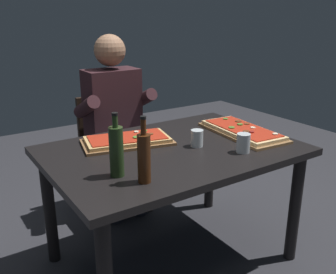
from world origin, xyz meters
name	(u,v)px	position (x,y,z in m)	size (l,w,h in m)	color
ground_plane	(172,258)	(0.00, 0.00, 0.00)	(6.40, 6.40, 0.00)	#2D2D33
dining_table	(173,163)	(0.00, 0.00, 0.64)	(1.40, 0.96, 0.74)	black
pizza_rectangular_front	(128,140)	(-0.18, 0.20, 0.76)	(0.56, 0.38, 0.05)	brown
pizza_rectangular_left	(242,131)	(0.51, -0.03, 0.76)	(0.32, 0.61, 0.05)	olive
wine_bottle_dark	(144,157)	(-0.36, -0.30, 0.86)	(0.06, 0.06, 0.31)	#47230F
oil_bottle_amber	(116,151)	(-0.43, -0.17, 0.87)	(0.07, 0.07, 0.31)	#233819
tumbler_near_camera	(243,143)	(0.28, -0.27, 0.79)	(0.07, 0.07, 0.11)	silver
tumbler_far_side	(197,138)	(0.13, -0.05, 0.79)	(0.07, 0.07, 0.10)	silver
diner_chair	(111,147)	(0.00, 0.86, 0.49)	(0.44, 0.44, 0.87)	black
seated_diner	(116,118)	(0.00, 0.74, 0.74)	(0.53, 0.41, 1.33)	#23232D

